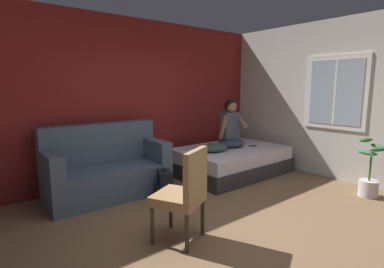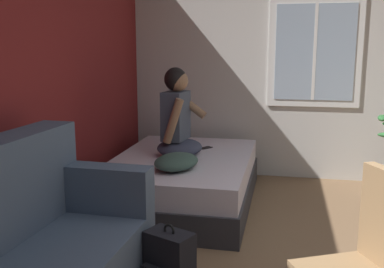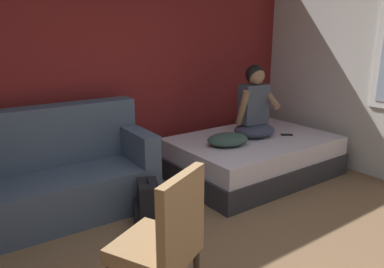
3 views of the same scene
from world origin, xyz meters
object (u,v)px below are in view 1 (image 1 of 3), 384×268
Objects in this scene: side_chair at (184,192)px; throw_pillow at (214,148)px; couch at (106,169)px; person_seated at (231,128)px; bed at (231,161)px; cell_phone at (253,146)px; potted_plant at (369,176)px; backpack at (164,186)px.

side_chair is 2.04× the size of throw_pillow.
couch reaches higher than side_chair.
bed is at bearing -126.97° from person_seated.
couch is 3.60× the size of throw_pillow.
bed is 0.60m from person_seated.
cell_phone is at bearing -30.39° from person_seated.
throw_pillow is 3.33× the size of cell_phone.
throw_pillow is at bearing 120.50° from cell_phone.
person_seated is 1.03× the size of potted_plant.
potted_plant is at bearing -72.91° from person_seated.
cell_phone is at bearing -6.86° from throw_pillow.
person_seated is 1.91× the size of backpack.
bed is at bearing 32.94° from side_chair.
side_chair reaches higher than potted_plant.
cell_phone is at bearing -20.43° from bed.
throw_pillow is at bearing -13.88° from couch.
bed is 13.79× the size of cell_phone.
potted_plant is at bearing -13.63° from side_chair.
throw_pillow is at bearing -174.04° from bed.
couch is at bearing 170.18° from bed.
couch is 3.82m from potted_plant.
side_chair is (0.08, -1.77, 0.14)m from couch.
bed is at bearing 108.73° from potted_plant.
throw_pillow is at bearing 120.00° from potted_plant.
bed is at bearing -9.82° from couch.
bed is 0.56m from throw_pillow.
side_chair is 2.94m from potted_plant.
throw_pillow is (1.75, -0.43, 0.16)m from couch.
couch reaches higher than potted_plant.
backpack is at bearing -49.77° from couch.
potted_plant reaches higher than cell_phone.
backpack is at bearing 131.00° from cell_phone.
couch is at bearing 115.80° from cell_phone.
person_seated is at bearing 107.09° from potted_plant.
bed is 2.03× the size of side_chair.
potted_plant reaches higher than bed.
cell_phone is (0.88, -0.11, -0.07)m from throw_pillow.
cell_phone is at bearing 25.73° from side_chair.
cell_phone is at bearing 98.52° from potted_plant.
backpack is 2.96m from potted_plant.
backpack is (-1.70, -0.35, -0.64)m from person_seated.
backpack is at bearing 66.04° from side_chair.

